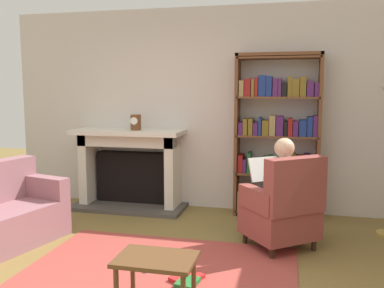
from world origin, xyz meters
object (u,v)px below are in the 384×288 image
bookshelf (277,138)px  armchair_reading (284,208)px  mantel_clock (136,122)px  side_table (156,267)px  seated_reader (277,187)px  fireplace (131,166)px

bookshelf → armchair_reading: size_ratio=2.13×
mantel_clock → bookshelf: bearing=4.2°
armchair_reading → side_table: bearing=22.2°
bookshelf → armchair_reading: (0.11, -1.15, -0.58)m
seated_reader → side_table: seated_reader is taller
fireplace → side_table: size_ratio=2.76×
fireplace → armchair_reading: 2.37m
mantel_clock → side_table: bearing=-66.4°
armchair_reading → side_table: (-0.85, -1.52, -0.05)m
mantel_clock → armchair_reading: size_ratio=0.21×
fireplace → bookshelf: bearing=1.0°
seated_reader → fireplace: bearing=-65.6°
armchair_reading → seated_reader: seated_reader is taller
fireplace → armchair_reading: size_ratio=1.59×
fireplace → bookshelf: size_ratio=0.75×
fireplace → armchair_reading: (2.09, -1.12, -0.15)m
fireplace → side_table: (1.23, -2.64, -0.20)m
fireplace → mantel_clock: 0.63m
mantel_clock → armchair_reading: mantel_clock is taller
mantel_clock → seated_reader: bearing=-26.1°
fireplace → seated_reader: 2.26m
mantel_clock → armchair_reading: (1.96, -1.02, -0.76)m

